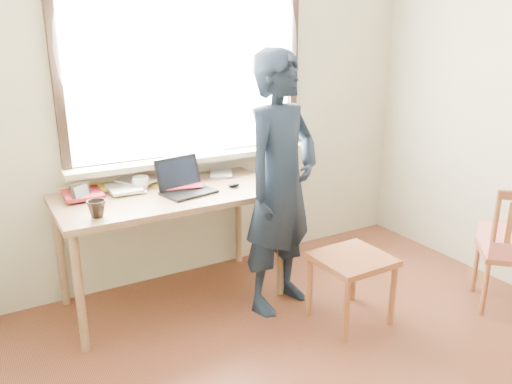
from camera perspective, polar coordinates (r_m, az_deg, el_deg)
room_shell at (r=2.24m, az=14.95°, el=13.05°), size 3.52×4.02×2.61m
desk at (r=3.38m, az=-9.79°, el=-1.41°), size 1.47×0.73×0.79m
laptop at (r=3.34m, az=-8.21°, el=0.87°), size 0.38×0.33×0.22m
mug_white at (r=3.46m, az=-13.05°, el=1.01°), size 0.15×0.15×0.09m
mug_dark at (r=3.00m, az=-17.74°, el=-1.84°), size 0.11×0.11×0.10m
mouse at (r=3.43m, az=-2.56°, el=0.81°), size 0.08×0.06×0.03m
desk_clutter at (r=3.52m, az=-13.08°, el=0.90°), size 0.93×0.55×0.04m
book_a at (r=3.46m, az=-16.54°, el=0.20°), size 0.26×0.31×0.03m
book_b at (r=3.74m, az=-5.24°, el=2.07°), size 0.24×0.27×0.02m
picture_frame at (r=3.30m, az=-19.41°, el=-0.16°), size 0.13×0.09×0.11m
work_chair at (r=3.26m, az=10.91°, el=-8.35°), size 0.45×0.43×0.45m
person at (r=3.24m, az=2.84°, el=0.83°), size 0.73×0.59×1.72m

